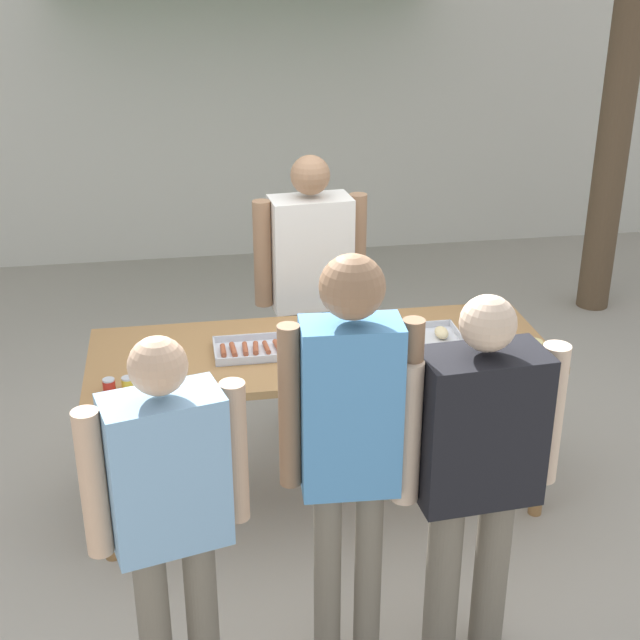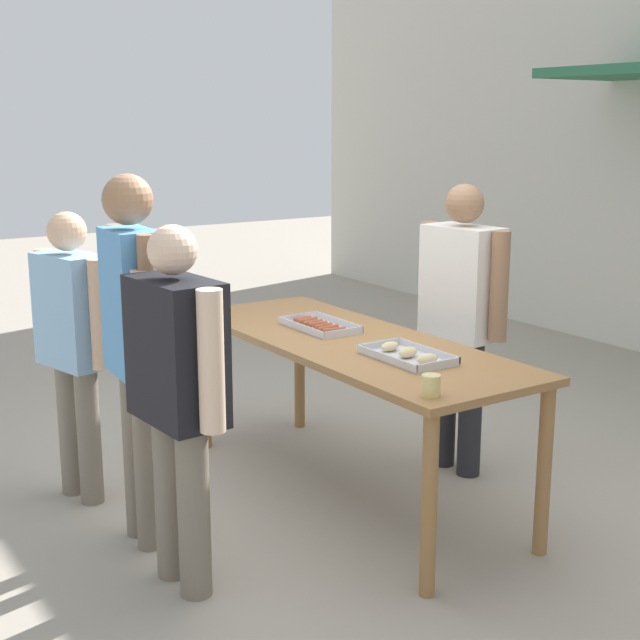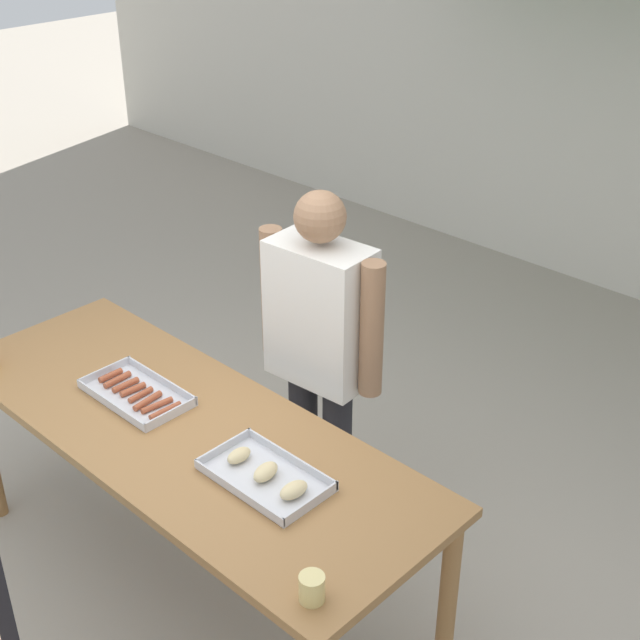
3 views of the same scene
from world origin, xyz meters
TOP-DOWN VIEW (x-y plane):
  - ground_plane at (0.00, 0.00)m, footprint 24.00×24.00m
  - serving_table at (0.00, 0.00)m, footprint 2.29×0.83m
  - food_tray_sausages at (-0.29, -0.00)m, footprint 0.47×0.27m
  - food_tray_buns at (0.49, -0.00)m, footprint 0.47×0.27m
  - condiment_jar_mustard at (-1.02, -0.31)m, footprint 0.06×0.06m
  - condiment_jar_ketchup at (-0.93, -0.30)m, footprint 0.06×0.06m
  - beer_cup at (1.00, -0.30)m, footprint 0.08×0.08m
  - person_server_behind_table at (0.07, 0.72)m, footprint 0.65×0.28m
  - person_customer_holding_hotdog at (-0.76, -1.26)m, footprint 0.59×0.32m
  - person_customer_with_cup at (0.41, -1.20)m, footprint 0.68×0.29m
  - person_customer_waiting_in_line at (-0.09, -1.19)m, footprint 0.53×0.23m

SIDE VIEW (x-z plane):
  - ground_plane at x=0.00m, z-range 0.00..0.00m
  - serving_table at x=0.00m, z-range 0.34..1.22m
  - food_tray_sausages at x=-0.29m, z-range 0.87..0.92m
  - food_tray_buns at x=0.49m, z-range 0.87..0.93m
  - condiment_jar_mustard at x=-1.02m, z-range 0.88..0.95m
  - condiment_jar_ketchup at x=-0.93m, z-range 0.88..0.95m
  - beer_cup at x=1.00m, z-range 0.88..0.98m
  - person_customer_holding_hotdog at x=-0.76m, z-range 0.14..1.72m
  - person_customer_with_cup at x=0.41m, z-range 0.14..1.75m
  - person_server_behind_table at x=0.07m, z-range 0.15..1.84m
  - person_customer_waiting_in_line at x=-0.09m, z-range 0.20..2.00m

